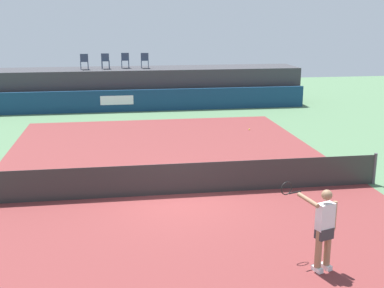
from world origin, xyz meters
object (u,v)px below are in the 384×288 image
at_px(tennis_ball, 249,129).
at_px(tennis_player, 323,227).
at_px(spectator_chair_left, 105,60).
at_px(net_post_far, 375,169).
at_px(spectator_chair_far_left, 84,61).
at_px(spectator_chair_right, 145,60).
at_px(spectator_chair_center, 125,60).

bearing_deg(tennis_ball, tennis_player, -98.66).
relative_size(spectator_chair_left, tennis_ball, 13.06).
relative_size(net_post_far, tennis_player, 0.56).
bearing_deg(tennis_ball, spectator_chair_far_left, 137.88).
distance_m(spectator_chair_far_left, spectator_chair_right, 3.43).
relative_size(spectator_chair_left, net_post_far, 0.89).
height_order(spectator_chair_far_left, net_post_far, spectator_chair_far_left).
bearing_deg(spectator_chair_center, spectator_chair_far_left, -168.59).
bearing_deg(net_post_far, spectator_chair_right, 112.31).
distance_m(spectator_chair_center, net_post_far, 17.21).
distance_m(spectator_chair_center, spectator_chair_right, 1.14).
relative_size(spectator_chair_far_left, tennis_ball, 13.06).
bearing_deg(tennis_player, spectator_chair_left, 103.02).
height_order(net_post_far, tennis_ball, net_post_far).
distance_m(net_post_far, tennis_ball, 8.16).
bearing_deg(net_post_far, spectator_chair_far_left, 122.84).
bearing_deg(spectator_chair_left, spectator_chair_far_left, -171.36).
bearing_deg(spectator_chair_left, spectator_chair_center, 14.23).
height_order(spectator_chair_center, spectator_chair_right, same).
bearing_deg(spectator_chair_far_left, net_post_far, -57.16).
relative_size(spectator_chair_left, spectator_chair_right, 1.00).
xyz_separation_m(spectator_chair_left, tennis_ball, (6.59, -7.20, -2.66)).
bearing_deg(tennis_ball, net_post_far, -76.64).
distance_m(spectator_chair_right, tennis_ball, 8.86).
height_order(tennis_player, tennis_ball, tennis_player).
distance_m(spectator_chair_left, tennis_ball, 10.11).
bearing_deg(tennis_player, spectator_chair_right, 96.78).
relative_size(spectator_chair_far_left, tennis_player, 0.50).
bearing_deg(spectator_chair_left, tennis_player, -76.98).
bearing_deg(spectator_chair_far_left, spectator_chair_center, 11.41).
xyz_separation_m(spectator_chair_far_left, spectator_chair_left, (1.17, 0.18, 0.00)).
relative_size(net_post_far, tennis_ball, 14.71).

